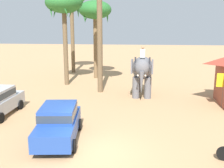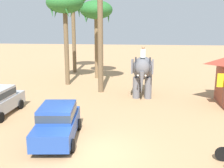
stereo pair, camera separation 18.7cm
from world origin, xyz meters
The scene contains 6 objects.
ground_plane centered at (0.00, 0.00, 0.00)m, with size 120.00×120.00×0.00m, color tan.
car_sedan_foreground centered at (-1.88, 1.06, 0.93)m, with size 2.23×4.27×1.70m.
elephant_with_mahout centered at (2.15, 9.58, 1.99)m, with size 1.72×3.90×3.88m.
palm_tree_left_of_road centered at (-2.48, 16.17, 6.56)m, with size 3.20×3.20×7.66m.
palm_tree_far_back centered at (-4.66, 12.87, 6.97)m, with size 3.20×3.20×8.11m.
signboard_yellow centered at (7.46, 7.18, 1.69)m, with size 1.00×0.10×2.40m.
Camera 1 is at (1.83, -10.72, 5.50)m, focal length 43.31 mm.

